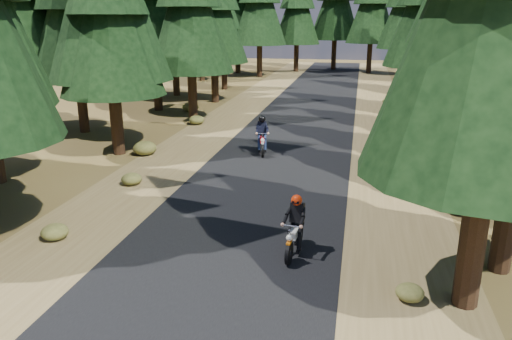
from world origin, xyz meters
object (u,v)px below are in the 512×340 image
at_px(log_near, 450,164).
at_px(log_far, 505,204).
at_px(rider_lead, 294,235).
at_px(rider_follow, 262,141).

height_order(log_near, log_far, log_near).
bearing_deg(log_far, rider_lead, -139.55).
bearing_deg(log_near, rider_lead, -121.16).
distance_m(log_near, rider_follow, 8.00).
height_order(log_near, rider_follow, rider_follow).
bearing_deg(rider_lead, log_near, -114.46).
relative_size(log_near, log_far, 1.15).
distance_m(log_far, rider_follow, 10.26).
relative_size(log_near, rider_lead, 2.73).
bearing_deg(rider_lead, rider_follow, -68.48).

